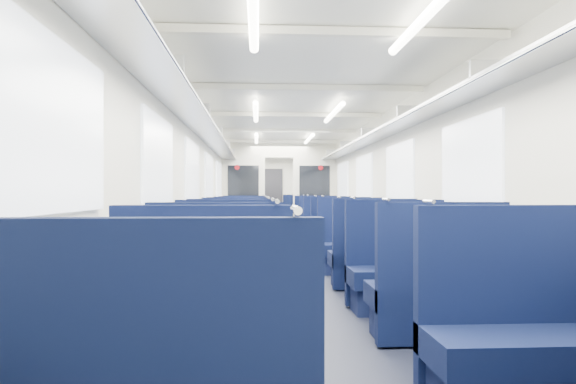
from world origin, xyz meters
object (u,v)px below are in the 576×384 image
(end_door, at_px, (272,196))
(seat_14, at_px, (241,236))
(seat_12, at_px, (238,243))
(seat_24, at_px, (248,218))
(seat_23, at_px, (304,220))
(seat_20, at_px, (246,223))
(seat_17, at_px, (322,231))
(seat_7, at_px, (398,275))
(seat_13, at_px, (339,241))
(seat_2, at_px, (199,344))
(seat_18, at_px, (244,227))
(seat_19, at_px, (316,227))
(seat_11, at_px, (353,249))
(seat_25, at_px, (301,218))
(seat_10, at_px, (236,249))
(seat_26, at_px, (249,216))
(seat_4, at_px, (216,299))
(seat_6, at_px, (225,277))
(seat_3, at_px, (515,344))
(seat_15, at_px, (331,236))
(seat_22, at_px, (247,220))
(seat_21, at_px, (308,222))
(seat_9, at_px, (372,260))
(seat_27, at_px, (298,216))
(seat_8, at_px, (231,262))
(bulkhead, at_px, (279,189))

(end_door, bearing_deg, seat_14, -95.13)
(seat_12, distance_m, seat_24, 7.82)
(end_door, height_order, seat_23, end_door)
(seat_20, bearing_deg, seat_17, -61.24)
(end_door, bearing_deg, seat_7, -86.55)
(seat_13, bearing_deg, seat_2, -106.12)
(seat_14, relative_size, seat_18, 1.00)
(seat_12, xyz_separation_m, seat_19, (1.66, 3.61, 0.00))
(seat_11, height_order, seat_25, same)
(seat_10, distance_m, seat_26, 10.05)
(seat_4, relative_size, seat_6, 1.00)
(seat_3, xyz_separation_m, seat_15, (0.00, 6.87, 0.00))
(seat_3, relative_size, seat_22, 1.00)
(seat_4, height_order, seat_26, same)
(seat_19, height_order, seat_21, same)
(seat_10, xyz_separation_m, seat_22, (0.00, 7.63, 0.00))
(seat_11, bearing_deg, seat_26, 99.36)
(seat_22, bearing_deg, seat_18, -90.00)
(seat_2, relative_size, seat_24, 1.00)
(seat_17, bearing_deg, seat_9, -90.00)
(seat_27, bearing_deg, seat_4, -96.98)
(seat_20, bearing_deg, seat_15, -68.63)
(seat_13, relative_size, seat_24, 1.00)
(seat_17, bearing_deg, seat_19, 90.00)
(seat_8, bearing_deg, seat_12, 90.00)
(seat_17, bearing_deg, seat_27, 90.00)
(seat_18, distance_m, seat_26, 5.49)
(seat_11, distance_m, seat_15, 2.25)
(seat_17, relative_size, seat_18, 1.00)
(seat_6, height_order, seat_24, same)
(seat_22, bearing_deg, seat_27, 56.61)
(seat_7, height_order, seat_18, same)
(seat_14, bearing_deg, seat_19, 55.52)
(seat_10, height_order, seat_23, same)
(seat_8, bearing_deg, seat_15, 64.86)
(seat_27, bearing_deg, end_door, 123.45)
(seat_6, distance_m, seat_13, 3.92)
(seat_18, bearing_deg, seat_14, -90.00)
(seat_7, bearing_deg, seat_18, 103.44)
(end_door, bearing_deg, seat_21, -80.26)
(seat_12, height_order, seat_17, same)
(seat_20, height_order, seat_26, same)
(seat_7, bearing_deg, seat_21, 90.00)
(seat_2, xyz_separation_m, seat_6, (0.00, 2.19, 0.00))
(end_door, distance_m, seat_22, 3.92)
(seat_21, height_order, seat_23, same)
(seat_8, distance_m, seat_23, 9.26)
(seat_27, bearing_deg, seat_17, -90.00)
(seat_9, bearing_deg, bulkhead, 97.14)
(bulkhead, xyz_separation_m, seat_22, (-0.83, 2.25, -0.90))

